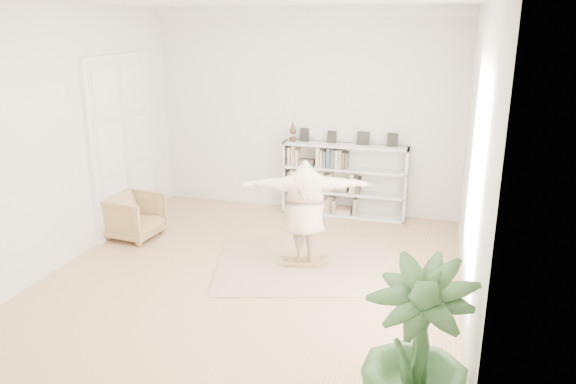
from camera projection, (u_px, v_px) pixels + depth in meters
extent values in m
plane|color=tan|center=(253.00, 276.00, 7.75)|extent=(6.00, 6.00, 0.00)
plane|color=silver|center=(306.00, 112.00, 9.97)|extent=(5.50, 0.00, 5.50)
plane|color=silver|center=(126.00, 229.00, 4.46)|extent=(5.50, 0.00, 5.50)
plane|color=silver|center=(67.00, 137.00, 7.93)|extent=(0.00, 6.00, 6.00)
plane|color=silver|center=(474.00, 163.00, 6.51)|extent=(0.00, 6.00, 6.00)
plane|color=white|center=(248.00, 1.00, 6.68)|extent=(6.00, 6.00, 0.00)
cube|color=white|center=(307.00, 11.00, 9.41)|extent=(5.50, 0.12, 0.18)
cube|color=white|center=(122.00, 145.00, 9.23)|extent=(0.08, 1.78, 2.92)
cube|color=silver|center=(109.00, 151.00, 8.86)|extent=(0.06, 0.78, 2.80)
cube|color=silver|center=(135.00, 140.00, 9.59)|extent=(0.06, 0.78, 2.80)
cube|color=silver|center=(286.00, 176.00, 10.22)|extent=(0.04, 0.35, 1.30)
cube|color=silver|center=(406.00, 185.00, 9.66)|extent=(0.04, 0.35, 1.30)
cube|color=silver|center=(346.00, 178.00, 10.09)|extent=(2.20, 0.04, 1.30)
cube|color=silver|center=(343.00, 214.00, 10.13)|extent=(2.20, 0.35, 0.04)
cube|color=silver|center=(344.00, 192.00, 10.01)|extent=(2.20, 0.35, 0.04)
cube|color=silver|center=(345.00, 169.00, 9.88)|extent=(2.20, 0.35, 0.04)
cube|color=silver|center=(345.00, 146.00, 9.76)|extent=(2.20, 0.35, 0.04)
cube|color=black|center=(304.00, 135.00, 9.95)|extent=(0.18, 0.07, 0.24)
cube|color=black|center=(332.00, 136.00, 9.82)|extent=(0.18, 0.07, 0.24)
cube|color=black|center=(363.00, 138.00, 9.68)|extent=(0.18, 0.07, 0.24)
cube|color=black|center=(392.00, 140.00, 9.55)|extent=(0.18, 0.07, 0.24)
imported|color=#A78058|center=(134.00, 216.00, 9.01)|extent=(0.87, 0.85, 0.71)
cube|color=tan|center=(304.00, 265.00, 8.07)|extent=(2.95, 2.60, 0.02)
cube|color=olive|center=(304.00, 261.00, 8.05)|extent=(0.52, 0.39, 0.03)
cube|color=olive|center=(304.00, 263.00, 8.06)|extent=(0.31, 0.13, 0.04)
cube|color=olive|center=(304.00, 263.00, 8.06)|extent=(0.31, 0.13, 0.04)
cube|color=olive|center=(304.00, 261.00, 8.05)|extent=(0.19, 0.09, 0.09)
cube|color=olive|center=(304.00, 261.00, 8.05)|extent=(0.19, 0.09, 0.09)
imported|color=beige|center=(305.00, 209.00, 7.82)|extent=(1.89, 0.97, 1.48)
imported|color=#2E5329|center=(416.00, 353.00, 4.58)|extent=(1.16, 1.16, 1.59)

